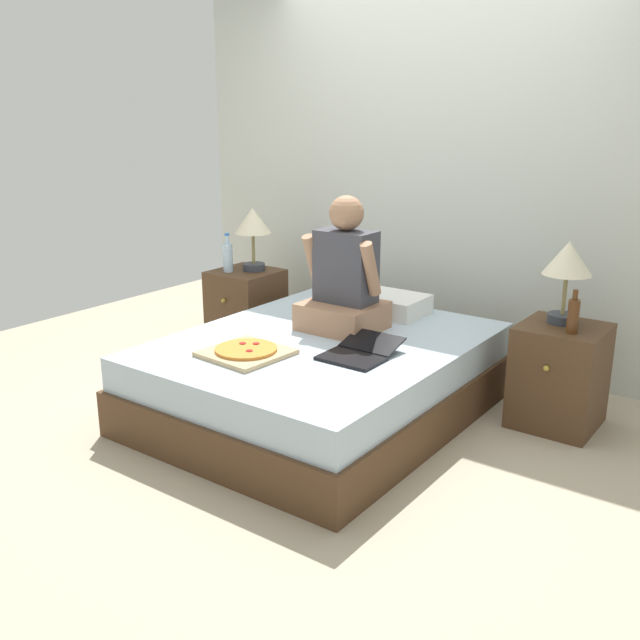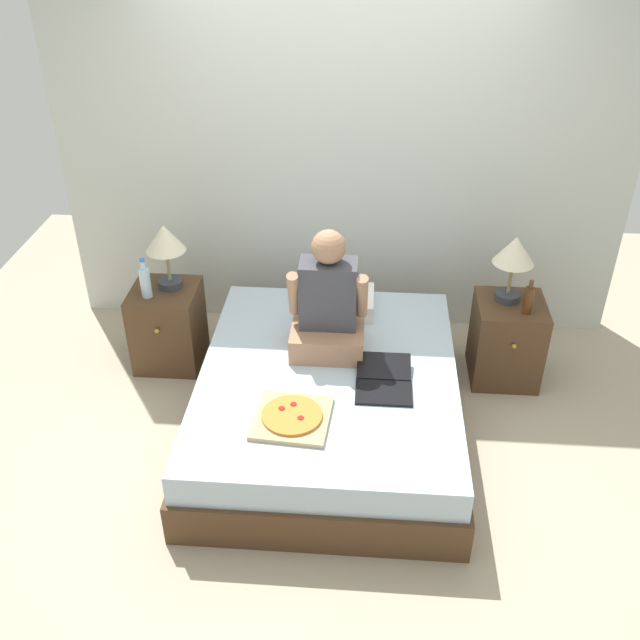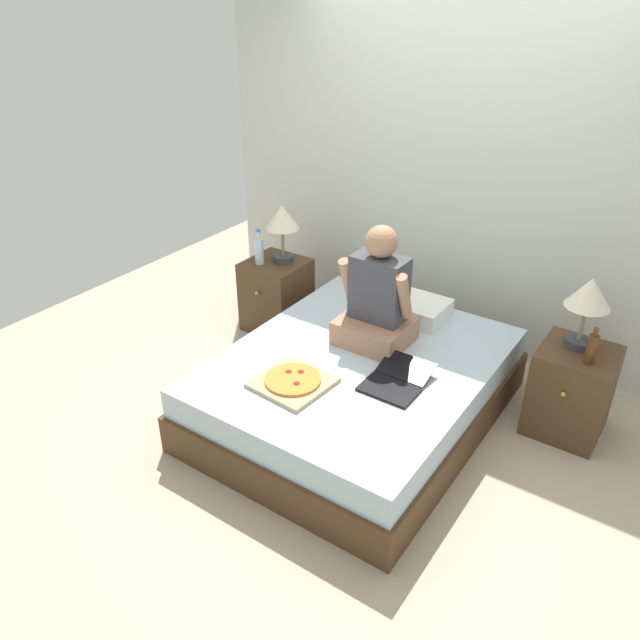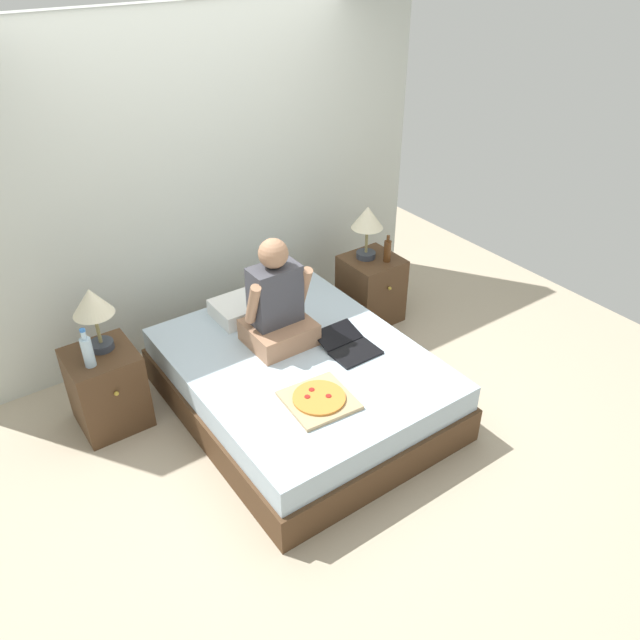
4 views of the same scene
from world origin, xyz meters
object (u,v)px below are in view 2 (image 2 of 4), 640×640
lamp_on_left_nightstand (165,243)px  laptop (384,384)px  lamp_on_right_nightstand (514,255)px  nightstand_left (168,326)px  bed (328,400)px  beer_bottle (529,299)px  nightstand_right (506,340)px  water_bottle (145,282)px  pizza_box (292,417)px  person_seated (328,307)px

lamp_on_left_nightstand → laptop: lamp_on_left_nightstand is taller
lamp_on_right_nightstand → nightstand_left: bearing=-178.7°
bed → beer_bottle: 1.40m
lamp_on_right_nightstand → beer_bottle: (0.10, -0.15, -0.23)m
nightstand_left → nightstand_right: (2.29, 0.00, 0.00)m
beer_bottle → bed: bearing=-156.2°
bed → lamp_on_right_nightstand: 1.48m
bed → water_bottle: water_bottle is taller
nightstand_right → laptop: size_ratio=1.37×
lamp_on_left_nightstand → laptop: 1.70m
water_bottle → beer_bottle: bearing=-0.2°
lamp_on_right_nightstand → laptop: size_ratio=1.08×
bed → lamp_on_left_nightstand: bearing=148.2°
water_bottle → pizza_box: size_ratio=0.64×
bed → nightstand_right: nightstand_right is taller
nightstand_right → laptop: nightstand_right is taller
nightstand_left → person_seated: bearing=-19.0°
laptop → person_seated: bearing=132.7°
water_bottle → nightstand_right: bearing=2.2°
lamp_on_left_nightstand → laptop: (1.43, -0.81, -0.43)m
water_bottle → laptop: (1.55, -0.67, -0.22)m
nightstand_left → nightstand_right: bearing=0.0°
lamp_on_left_nightstand → beer_bottle: bearing=-3.7°
laptop → pizza_box: size_ratio=0.97×
nightstand_left → beer_bottle: size_ratio=2.48×
water_bottle → beer_bottle: water_bottle is taller
nightstand_right → laptop: 1.13m
lamp_on_left_nightstand → pizza_box: size_ratio=1.05×
nightstand_right → nightstand_left: bearing=180.0°
beer_bottle → person_seated: size_ratio=0.29×
nightstand_left → lamp_on_left_nightstand: lamp_on_left_nightstand is taller
nightstand_right → pizza_box: (-1.31, -1.09, 0.18)m
nightstand_left → beer_bottle: 2.39m
bed → water_bottle: (-1.23, 0.55, 0.46)m
nightstand_left → bed: bearing=-29.0°
nightstand_right → person_seated: 1.31m
lamp_on_left_nightstand → lamp_on_right_nightstand: bearing=0.0°
lamp_on_left_nightstand → person_seated: (1.08, -0.44, -0.17)m
nightstand_left → water_bottle: size_ratio=2.07×
water_bottle → laptop: size_ratio=0.66×
nightstand_left → person_seated: 1.27m
nightstand_right → person_seated: person_seated is taller
bed → nightstand_right: (1.15, 0.64, 0.07)m
water_bottle → person_seated: 1.24m
lamp_on_right_nightstand → pizza_box: 1.77m
laptop → water_bottle: bearing=156.6°
person_seated → laptop: (0.35, -0.37, -0.27)m
lamp_on_right_nightstand → laptop: (-0.79, -0.81, -0.43)m
beer_bottle → person_seated: person_seated is taller
water_bottle → laptop: water_bottle is taller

